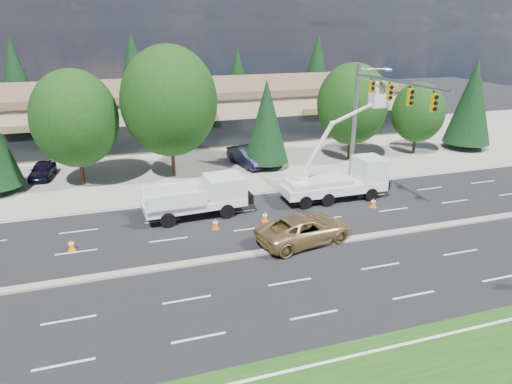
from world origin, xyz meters
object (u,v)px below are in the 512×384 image
object	(u,v)px
utility_pickup	(202,200)
minivan	(305,229)
bucket_truck	(345,174)
signal_mast	(371,110)

from	to	relation	value
utility_pickup	minivan	xyz separation A→B (m)	(4.80, -5.63, -0.24)
bucket_truck	minivan	distance (m)	7.91
signal_mast	utility_pickup	xyz separation A→B (m)	(-12.45, -0.81, -5.03)
bucket_truck	minivan	xyz separation A→B (m)	(-5.48, -5.60, -1.03)
signal_mast	bucket_truck	xyz separation A→B (m)	(-2.16, -0.84, -4.24)
signal_mast	minivan	distance (m)	11.30
signal_mast	utility_pickup	world-z (taller)	signal_mast
signal_mast	bucket_truck	distance (m)	4.83
utility_pickup	bucket_truck	xyz separation A→B (m)	(10.29, -0.03, 0.79)
signal_mast	bucket_truck	world-z (taller)	signal_mast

